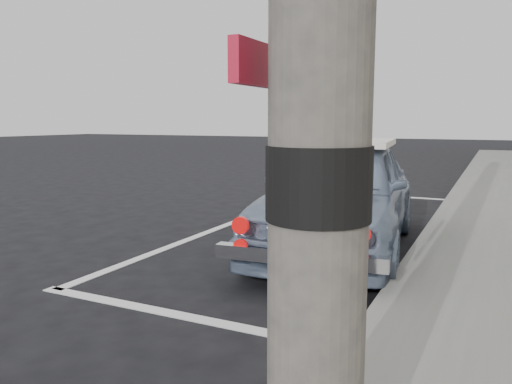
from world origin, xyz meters
TOP-DOWN VIEW (x-y plane):
  - ground at (0.00, 0.00)m, footprint 80.00×80.00m
  - pline_rear at (0.50, -0.50)m, footprint 3.00×0.12m
  - pline_front at (0.50, 6.50)m, footprint 3.00×0.12m
  - pline_side at (-0.90, 3.00)m, footprint 0.12×7.00m
  - retro_coupe at (0.94, 2.07)m, footprint 1.97×4.00m
  - cat at (1.28, 0.29)m, footprint 0.30×0.53m

SIDE VIEW (x-z plane):
  - ground at x=0.00m, z-range 0.00..0.00m
  - pline_rear at x=0.50m, z-range 0.00..0.01m
  - pline_front at x=0.50m, z-range 0.00..0.01m
  - pline_side at x=-0.90m, z-range 0.00..0.01m
  - cat at x=1.28m, z-range -0.01..0.27m
  - retro_coupe at x=0.94m, z-range 0.01..1.32m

